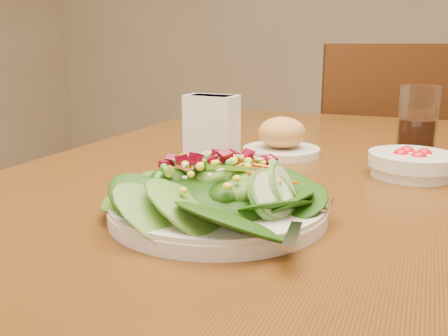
% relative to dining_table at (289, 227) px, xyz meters
% --- Properties ---
extents(dining_table, '(0.90, 1.40, 0.75)m').
position_rel_dining_table_xyz_m(dining_table, '(0.00, 0.00, 0.00)').
color(dining_table, '#543515').
rests_on(dining_table, ground_plane).
extents(chair_far, '(0.57, 0.58, 0.95)m').
position_rel_dining_table_xyz_m(chair_far, '(0.05, 0.94, -0.14)').
color(chair_far, '#41220A').
rests_on(chair_far, ground_plane).
extents(salad_plate, '(0.27, 0.27, 0.08)m').
position_rel_dining_table_xyz_m(salad_plate, '(-0.02, -0.26, 0.13)').
color(salad_plate, white).
rests_on(salad_plate, dining_table).
extents(bread_plate, '(0.14, 0.14, 0.07)m').
position_rel_dining_table_xyz_m(bread_plate, '(-0.05, 0.11, 0.13)').
color(bread_plate, white).
rests_on(bread_plate, dining_table).
extents(tomato_bowl, '(0.14, 0.14, 0.04)m').
position_rel_dining_table_xyz_m(tomato_bowl, '(0.19, 0.03, 0.12)').
color(tomato_bowl, white).
rests_on(tomato_bowl, dining_table).
extents(drinking_glass, '(0.07, 0.07, 0.13)m').
position_rel_dining_table_xyz_m(drinking_glass, '(0.19, 0.23, 0.16)').
color(drinking_glass, silver).
rests_on(drinking_glass, dining_table).
extents(napkin_holder, '(0.09, 0.06, 0.12)m').
position_rel_dining_table_xyz_m(napkin_holder, '(-0.15, 0.01, 0.16)').
color(napkin_holder, white).
rests_on(napkin_holder, dining_table).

